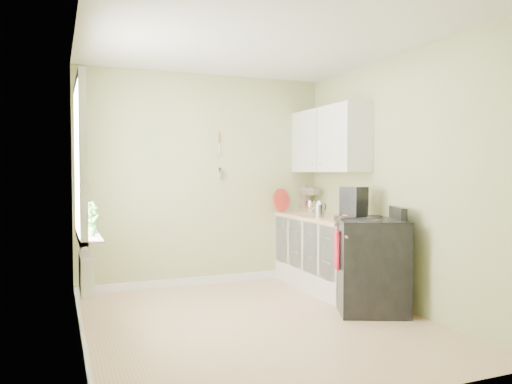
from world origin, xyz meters
name	(u,v)px	position (x,y,z in m)	size (l,w,h in m)	color
floor	(257,324)	(0.00, 0.00, -0.01)	(3.20, 3.60, 0.02)	tan
ceiling	(257,38)	(0.00, 0.00, 2.71)	(3.20, 3.60, 0.02)	white
wall_back	(204,180)	(0.00, 1.81, 1.35)	(3.20, 0.02, 2.70)	tan
wall_left	(77,184)	(-1.61, 0.00, 1.35)	(0.02, 3.60, 2.70)	tan
wall_right	(396,181)	(1.61, 0.00, 1.35)	(0.02, 3.60, 2.70)	tan
base_cabinets	(324,254)	(1.30, 1.00, 0.43)	(0.60, 1.60, 0.87)	white
countertop	(323,217)	(1.29, 1.00, 0.89)	(0.64, 1.60, 0.04)	#E0B889
upper_cabinets	(329,140)	(1.43, 1.10, 1.85)	(0.35, 1.40, 0.80)	white
window	(79,161)	(-1.58, 0.30, 1.55)	(0.06, 1.14, 1.44)	white
window_sill	(88,236)	(-1.51, 0.30, 0.88)	(0.18, 1.14, 0.04)	white
radiator	(86,273)	(-1.54, 0.25, 0.55)	(0.12, 0.50, 0.35)	white
wall_utensils	(220,163)	(0.20, 1.78, 1.56)	(0.02, 0.14, 0.58)	#E0B889
stove	(371,264)	(1.28, -0.03, 0.49)	(0.97, 0.99, 1.09)	black
stand_mixer	(309,200)	(1.41, 1.61, 1.06)	(0.26, 0.33, 0.36)	#B2B2B7
kettle	(319,209)	(1.10, 0.76, 1.01)	(0.20, 0.12, 0.20)	silver
coffee_maker	(354,205)	(1.28, 0.30, 1.09)	(0.28, 0.29, 0.38)	black
red_tray	(281,200)	(1.05, 1.72, 1.07)	(0.32, 0.32, 0.02)	red
jar	(346,218)	(1.17, 0.30, 0.95)	(0.07, 0.07, 0.08)	beige
plant_a	(91,219)	(-1.50, 0.09, 1.05)	(0.16, 0.11, 0.30)	#3A6E2B
plant_b	(89,217)	(-1.50, 0.38, 1.04)	(0.16, 0.13, 0.28)	#3A6E2B
plant_c	(88,216)	(-1.50, 0.49, 1.04)	(0.16, 0.16, 0.29)	#3A6E2B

